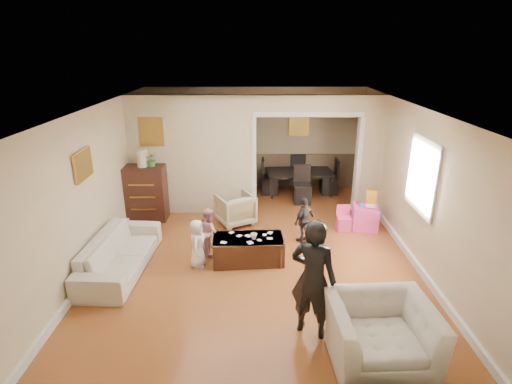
{
  "coord_description": "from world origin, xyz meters",
  "views": [
    {
      "loc": [
        -0.02,
        -6.56,
        3.54
      ],
      "look_at": [
        0.0,
        0.2,
        1.05
      ],
      "focal_mm": 27.81,
      "sensor_mm": 36.0,
      "label": 1
    }
  ],
  "objects_px": {
    "armchair_front": "(380,334)",
    "child_kneel_a": "(197,243)",
    "dresser": "(146,193)",
    "cyan_cup": "(362,205)",
    "adult_person": "(313,278)",
    "coffee_cup": "(254,236)",
    "play_table": "(365,217)",
    "dining_table": "(299,183)",
    "sofa": "(120,253)",
    "child_toddler": "(304,220)",
    "child_kneel_b": "(209,231)",
    "coffee_table": "(248,249)",
    "armchair_back": "(235,209)",
    "table_lamp": "(142,158)"
  },
  "relations": [
    {
      "from": "armchair_front",
      "to": "child_kneel_a",
      "type": "relative_size",
      "value": 1.4
    },
    {
      "from": "dresser",
      "to": "cyan_cup",
      "type": "xyz_separation_m",
      "value": [
        4.5,
        -0.51,
        -0.07
      ]
    },
    {
      "from": "cyan_cup",
      "to": "adult_person",
      "type": "height_order",
      "value": "adult_person"
    },
    {
      "from": "coffee_cup",
      "to": "cyan_cup",
      "type": "bearing_deg",
      "value": 31.9
    },
    {
      "from": "armchair_front",
      "to": "adult_person",
      "type": "xyz_separation_m",
      "value": [
        -0.73,
        0.52,
        0.43
      ]
    },
    {
      "from": "coffee_cup",
      "to": "play_table",
      "type": "distance_m",
      "value": 2.7
    },
    {
      "from": "armchair_front",
      "to": "dresser",
      "type": "height_order",
      "value": "dresser"
    },
    {
      "from": "dining_table",
      "to": "adult_person",
      "type": "bearing_deg",
      "value": -98.54
    },
    {
      "from": "sofa",
      "to": "play_table",
      "type": "relative_size",
      "value": 4.14
    },
    {
      "from": "dining_table",
      "to": "child_toddler",
      "type": "bearing_deg",
      "value": -98.44
    },
    {
      "from": "dresser",
      "to": "child_kneel_b",
      "type": "distance_m",
      "value": 2.16
    },
    {
      "from": "dresser",
      "to": "coffee_table",
      "type": "relative_size",
      "value": 0.99
    },
    {
      "from": "coffee_table",
      "to": "adult_person",
      "type": "xyz_separation_m",
      "value": [
        0.85,
        -1.84,
        0.59
      ]
    },
    {
      "from": "child_kneel_b",
      "to": "child_kneel_a",
      "type": "bearing_deg",
      "value": 136.97
    },
    {
      "from": "armchair_front",
      "to": "coffee_table",
      "type": "bearing_deg",
      "value": 121.1
    },
    {
      "from": "sofa",
      "to": "child_toddler",
      "type": "relative_size",
      "value": 2.33
    },
    {
      "from": "coffee_table",
      "to": "child_kneel_b",
      "type": "xyz_separation_m",
      "value": [
        -0.7,
        0.3,
        0.21
      ]
    },
    {
      "from": "armchair_back",
      "to": "cyan_cup",
      "type": "relative_size",
      "value": 8.89
    },
    {
      "from": "coffee_cup",
      "to": "child_kneel_a",
      "type": "bearing_deg",
      "value": -173.99
    },
    {
      "from": "armchair_back",
      "to": "dresser",
      "type": "xyz_separation_m",
      "value": [
        -1.92,
        0.24,
        0.27
      ]
    },
    {
      "from": "dresser",
      "to": "play_table",
      "type": "xyz_separation_m",
      "value": [
        4.6,
        -0.46,
        -0.35
      ]
    },
    {
      "from": "armchair_back",
      "to": "child_kneel_a",
      "type": "relative_size",
      "value": 0.84
    },
    {
      "from": "sofa",
      "to": "play_table",
      "type": "height_order",
      "value": "sofa"
    },
    {
      "from": "coffee_table",
      "to": "dining_table",
      "type": "height_order",
      "value": "dining_table"
    },
    {
      "from": "table_lamp",
      "to": "cyan_cup",
      "type": "xyz_separation_m",
      "value": [
        4.5,
        -0.51,
        -0.84
      ]
    },
    {
      "from": "coffee_table",
      "to": "coffee_cup",
      "type": "distance_m",
      "value": 0.3
    },
    {
      "from": "coffee_cup",
      "to": "sofa",
      "type": "bearing_deg",
      "value": -174.39
    },
    {
      "from": "table_lamp",
      "to": "play_table",
      "type": "distance_m",
      "value": 4.76
    },
    {
      "from": "table_lamp",
      "to": "coffee_table",
      "type": "xyz_separation_m",
      "value": [
        2.22,
        -1.83,
        -1.14
      ]
    },
    {
      "from": "armchair_back",
      "to": "play_table",
      "type": "bearing_deg",
      "value": 147.61
    },
    {
      "from": "armchair_back",
      "to": "child_kneel_a",
      "type": "bearing_deg",
      "value": 44.75
    },
    {
      "from": "child_kneel_b",
      "to": "child_toddler",
      "type": "distance_m",
      "value": 1.81
    },
    {
      "from": "armchair_front",
      "to": "child_toddler",
      "type": "xyz_separation_m",
      "value": [
        -0.53,
        3.11,
        0.06
      ]
    },
    {
      "from": "play_table",
      "to": "child_toddler",
      "type": "relative_size",
      "value": 0.56
    },
    {
      "from": "dresser",
      "to": "adult_person",
      "type": "xyz_separation_m",
      "value": [
        3.07,
        -3.66,
        0.22
      ]
    },
    {
      "from": "coffee_table",
      "to": "coffee_cup",
      "type": "bearing_deg",
      "value": -26.57
    },
    {
      "from": "sofa",
      "to": "coffee_cup",
      "type": "height_order",
      "value": "sofa"
    },
    {
      "from": "armchair_back",
      "to": "play_table",
      "type": "relative_size",
      "value": 1.41
    },
    {
      "from": "child_kneel_a",
      "to": "child_toddler",
      "type": "xyz_separation_m",
      "value": [
        1.9,
        0.9,
        0.03
      ]
    },
    {
      "from": "armchair_back",
      "to": "armchair_front",
      "type": "relative_size",
      "value": 0.6
    },
    {
      "from": "child_toddler",
      "to": "cyan_cup",
      "type": "bearing_deg",
      "value": 159.81
    },
    {
      "from": "sofa",
      "to": "adult_person",
      "type": "distance_m",
      "value": 3.4
    },
    {
      "from": "sofa",
      "to": "cyan_cup",
      "type": "distance_m",
      "value": 4.69
    },
    {
      "from": "play_table",
      "to": "child_kneel_b",
      "type": "bearing_deg",
      "value": -161.03
    },
    {
      "from": "adult_person",
      "to": "child_kneel_a",
      "type": "xyz_separation_m",
      "value": [
        -1.7,
        1.69,
        -0.39
      ]
    },
    {
      "from": "dresser",
      "to": "dining_table",
      "type": "distance_m",
      "value": 3.82
    },
    {
      "from": "armchair_front",
      "to": "coffee_cup",
      "type": "distance_m",
      "value": 2.74
    },
    {
      "from": "dresser",
      "to": "child_kneel_a",
      "type": "height_order",
      "value": "dresser"
    },
    {
      "from": "armchair_front",
      "to": "cyan_cup",
      "type": "xyz_separation_m",
      "value": [
        0.7,
        3.67,
        0.14
      ]
    },
    {
      "from": "armchair_front",
      "to": "coffee_cup",
      "type": "height_order",
      "value": "armchair_front"
    }
  ]
}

